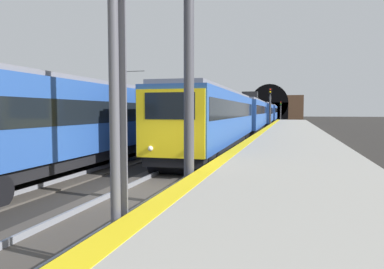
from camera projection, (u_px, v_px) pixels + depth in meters
name	position (u px, v px, depth m)	size (l,w,h in m)	color
ground_plane	(145.00, 193.00, 11.44)	(320.00, 320.00, 0.00)	#282623
platform_right	(291.00, 186.00, 10.18)	(112.00, 4.99, 1.04)	#9E9B93
platform_right_edge_strip	(215.00, 164.00, 10.75)	(112.00, 0.50, 0.01)	yellow
track_main_line	(145.00, 192.00, 11.44)	(160.00, 3.01, 0.21)	#423D38
track_adjacent_line	(32.00, 185.00, 12.62)	(160.00, 3.06, 0.21)	#423D38
train_main_approaching	(257.00, 114.00, 48.69)	(73.95, 3.13, 4.79)	#264C99
train_adjacent_platform	(196.00, 115.00, 34.07)	(56.60, 3.01, 4.87)	#264C99
railway_signal_near	(114.00, 58.00, 5.48)	(0.39, 0.38, 5.84)	#4C4C54
railway_signal_mid	(270.00, 106.00, 45.43)	(0.39, 0.38, 5.57)	#38383D
railway_signal_far	(281.00, 109.00, 90.27)	(0.39, 0.38, 5.10)	#4C4C54
overhead_signal_gantry	(58.00, 10.00, 10.45)	(0.70, 8.35, 7.56)	#3F3F47
tunnel_portal	(269.00, 107.00, 111.04)	(2.93, 20.46, 11.46)	brown
catenary_mast_near	(126.00, 100.00, 36.17)	(0.22, 2.19, 7.26)	#595B60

